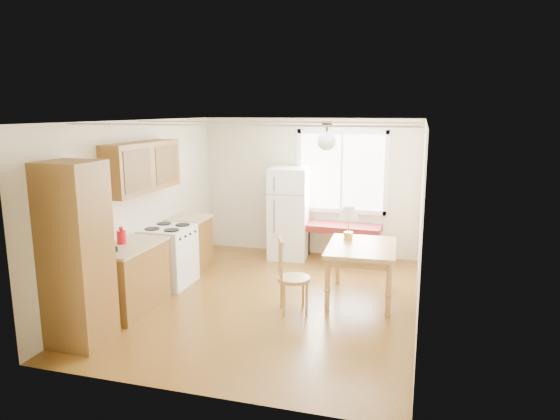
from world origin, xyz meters
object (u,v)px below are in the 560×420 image
at_px(bench, 340,228).
at_px(dining_table, 362,253).
at_px(refrigerator, 289,213).
at_px(chair, 287,270).

xyz_separation_m(bench, dining_table, (0.58, -1.71, 0.08)).
bearing_deg(bench, dining_table, -68.52).
distance_m(refrigerator, dining_table, 2.28).
bearing_deg(dining_table, refrigerator, 129.36).
xyz_separation_m(dining_table, chair, (-0.89, -0.73, -0.11)).
bearing_deg(chair, refrigerator, 82.30).
bearing_deg(refrigerator, chair, -80.48).
xyz_separation_m(refrigerator, bench, (0.93, 0.01, -0.22)).
bearing_deg(chair, bench, 60.80).
distance_m(refrigerator, chair, 2.52).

